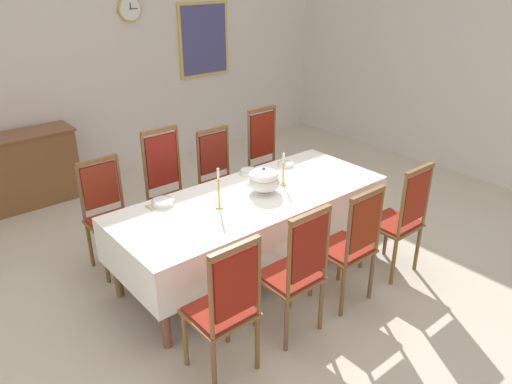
# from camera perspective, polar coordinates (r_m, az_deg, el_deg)

# --- Properties ---
(ground) EXTENTS (7.55, 6.39, 0.04)m
(ground) POSITION_cam_1_polar(r_m,az_deg,el_deg) (4.81, 0.07, -9.30)
(ground) COLOR beige
(back_wall) EXTENTS (7.55, 0.08, 3.47)m
(back_wall) POSITION_cam_1_polar(r_m,az_deg,el_deg) (6.85, -18.29, 15.78)
(back_wall) COLOR silver
(back_wall) RESTS_ON ground
(right_wall) EXTENTS (0.08, 6.39, 3.47)m
(right_wall) POSITION_cam_1_polar(r_m,az_deg,el_deg) (7.13, 25.25, 15.02)
(right_wall) COLOR silver
(right_wall) RESTS_ON ground
(dining_table) EXTENTS (2.61, 1.03, 0.78)m
(dining_table) POSITION_cam_1_polar(r_m,az_deg,el_deg) (4.48, -0.39, -1.30)
(dining_table) COLOR brown
(dining_table) RESTS_ON ground
(tablecloth) EXTENTS (2.63, 1.05, 0.42)m
(tablecloth) POSITION_cam_1_polar(r_m,az_deg,el_deg) (4.50, -0.39, -1.72)
(tablecloth) COLOR white
(tablecloth) RESTS_ON dining_table
(chair_south_a) EXTENTS (0.44, 0.42, 1.13)m
(chair_south_a) POSITION_cam_1_polar(r_m,az_deg,el_deg) (3.41, -3.64, -13.28)
(chair_south_a) COLOR brown
(chair_south_a) RESTS_ON ground
(chair_north_a) EXTENTS (0.44, 0.42, 1.08)m
(chair_north_a) POSITION_cam_1_polar(r_m,az_deg,el_deg) (4.81, -16.83, -2.36)
(chair_north_a) COLOR brown
(chair_north_a) RESTS_ON ground
(chair_south_b) EXTENTS (0.44, 0.42, 1.14)m
(chair_south_b) POSITION_cam_1_polar(r_m,az_deg,el_deg) (3.76, 4.67, -9.18)
(chair_south_b) COLOR brown
(chair_south_b) RESTS_ON ground
(chair_north_b) EXTENTS (0.44, 0.42, 1.24)m
(chair_north_b) POSITION_cam_1_polar(r_m,az_deg,el_deg) (5.05, -10.09, 0.36)
(chair_north_b) COLOR brown
(chair_north_b) RESTS_ON ground
(chair_south_c) EXTENTS (0.44, 0.42, 1.11)m
(chair_south_c) POSITION_cam_1_polar(r_m,az_deg,el_deg) (4.17, 10.97, -5.99)
(chair_south_c) COLOR brown
(chair_south_c) RESTS_ON ground
(chair_north_c) EXTENTS (0.44, 0.42, 1.11)m
(chair_north_c) POSITION_cam_1_polar(r_m,az_deg,el_deg) (5.37, -4.17, 1.74)
(chair_north_c) COLOR brown
(chair_north_c) RESTS_ON ground
(chair_south_d) EXTENTS (0.44, 0.42, 1.13)m
(chair_south_d) POSITION_cam_1_polar(r_m,az_deg,el_deg) (4.68, 16.54, -2.93)
(chair_south_d) COLOR brown
(chair_south_d) RESTS_ON ground
(chair_north_d) EXTENTS (0.44, 0.42, 1.21)m
(chair_north_d) POSITION_cam_1_polar(r_m,az_deg,el_deg) (5.76, 1.45, 3.86)
(chair_north_d) COLOR brown
(chair_north_d) RESTS_ON ground
(soup_tureen) EXTENTS (0.31, 0.31, 0.24)m
(soup_tureen) POSITION_cam_1_polar(r_m,az_deg,el_deg) (4.48, 0.91, 1.40)
(soup_tureen) COLOR white
(soup_tureen) RESTS_ON tablecloth
(candlestick_west) EXTENTS (0.07, 0.07, 0.37)m
(candlestick_west) POSITION_cam_1_polar(r_m,az_deg,el_deg) (4.18, -4.39, 0.00)
(candlestick_west) COLOR gold
(candlestick_west) RESTS_ON tablecloth
(candlestick_east) EXTENTS (0.07, 0.07, 0.33)m
(candlestick_east) POSITION_cam_1_polar(r_m,az_deg,el_deg) (4.63, 3.21, 2.30)
(candlestick_east) COLOR gold
(candlestick_east) RESTS_ON tablecloth
(bowl_near_left) EXTENTS (0.20, 0.20, 0.05)m
(bowl_near_left) POSITION_cam_1_polar(r_m,az_deg,el_deg) (4.91, -0.79, 2.40)
(bowl_near_left) COLOR white
(bowl_near_left) RESTS_ON tablecloth
(bowl_near_right) EXTENTS (0.20, 0.20, 0.05)m
(bowl_near_right) POSITION_cam_1_polar(r_m,az_deg,el_deg) (4.35, -10.91, -1.15)
(bowl_near_right) COLOR white
(bowl_near_right) RESTS_ON tablecloth
(bowl_far_left) EXTENTS (0.17, 0.17, 0.04)m
(bowl_far_left) POSITION_cam_1_polar(r_m,az_deg,el_deg) (5.12, 3.51, 3.29)
(bowl_far_left) COLOR white
(bowl_far_left) RESTS_ON tablecloth
(spoon_primary) EXTENTS (0.07, 0.17, 0.01)m
(spoon_primary) POSITION_cam_1_polar(r_m,az_deg,el_deg) (5.01, 0.23, 2.65)
(spoon_primary) COLOR gold
(spoon_primary) RESTS_ON tablecloth
(spoon_secondary) EXTENTS (0.03, 0.18, 0.01)m
(spoon_secondary) POSITION_cam_1_polar(r_m,az_deg,el_deg) (4.33, -12.51, -1.75)
(spoon_secondary) COLOR gold
(spoon_secondary) RESTS_ON tablecloth
(sideboard) EXTENTS (1.44, 0.48, 0.90)m
(sideboard) POSITION_cam_1_polar(r_m,az_deg,el_deg) (6.49, -26.38, 2.12)
(sideboard) COLOR brown
(sideboard) RESTS_ON ground
(mounted_clock) EXTENTS (0.32, 0.06, 0.32)m
(mounted_clock) POSITION_cam_1_polar(r_m,az_deg,el_deg) (6.94, -14.62, 20.08)
(mounted_clock) COLOR #D1B251
(framed_painting) EXTENTS (0.85, 0.05, 1.06)m
(framed_painting) POSITION_cam_1_polar(r_m,az_deg,el_deg) (7.56, -6.14, 17.34)
(framed_painting) COLOR #D1B251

